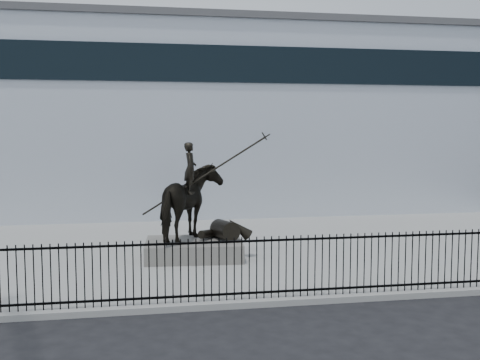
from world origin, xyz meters
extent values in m
plane|color=black|center=(0.00, 0.00, 0.00)|extent=(120.00, 120.00, 0.00)
cube|color=gray|center=(0.00, 7.00, 0.07)|extent=(30.00, 12.00, 0.15)
cube|color=silver|center=(0.00, 20.00, 4.50)|extent=(44.00, 14.00, 9.00)
cube|color=black|center=(0.00, 1.25, 0.30)|extent=(22.00, 0.05, 0.05)
cube|color=black|center=(0.00, 1.25, 1.55)|extent=(22.00, 0.05, 0.05)
cube|color=black|center=(0.00, 1.25, 0.90)|extent=(22.00, 0.03, 1.50)
cube|color=#625F5A|center=(-0.91, 5.72, 0.43)|extent=(3.11, 2.25, 0.56)
imported|color=black|center=(-0.91, 5.72, 1.89)|extent=(2.18, 2.49, 2.37)
imported|color=black|center=(-1.01, 5.73, 2.97)|extent=(0.42, 0.61, 1.60)
cylinder|color=black|center=(-0.59, 5.70, 2.73)|extent=(3.80, 0.33, 2.41)
camera|label=1|loc=(-2.52, -11.53, 4.18)|focal=42.00mm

